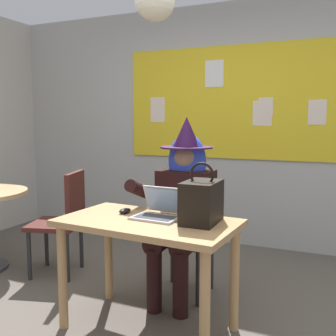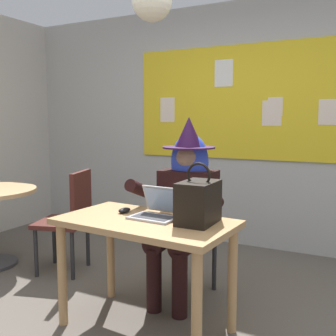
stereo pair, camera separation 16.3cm
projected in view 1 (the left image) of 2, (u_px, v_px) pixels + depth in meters
name	position (u px, v px, depth m)	size (l,w,h in m)	color
wall_back_bulletin	(233.00, 124.00, 4.28)	(5.58, 2.22, 2.60)	#B2B2AD
desk_main	(148.00, 238.00, 2.53)	(1.17, 0.70, 0.73)	tan
chair_at_desk	(188.00, 227.00, 3.14)	(0.43, 0.43, 0.91)	black
person_costumed	(183.00, 196.00, 2.99)	(0.60, 0.67, 1.39)	black
laptop	(159.00, 211.00, 2.57)	(0.32, 0.29, 0.20)	#B7B7BC
computer_mouse	(125.00, 211.00, 2.69)	(0.06, 0.10, 0.03)	black
handbag	(202.00, 201.00, 2.43)	(0.20, 0.30, 0.38)	black
chair_spare_by_window	(64.00, 217.00, 3.47)	(0.52, 0.52, 0.92)	#4C1E19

